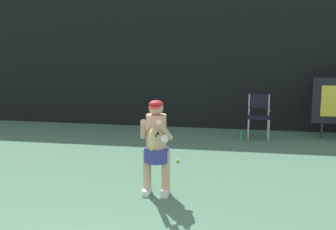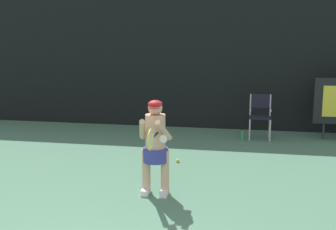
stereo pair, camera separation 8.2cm
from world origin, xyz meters
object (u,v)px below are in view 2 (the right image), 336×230
umpire_chair (260,114)px  water_bottle (242,135)px  tennis_ball_loose (178,161)px  tennis_player (155,144)px  tennis_racket (151,139)px

umpire_chair → water_bottle: size_ratio=4.08×
tennis_ball_loose → water_bottle: bearing=60.2°
tennis_player → tennis_ball_loose: tennis_player is taller
umpire_chair → water_bottle: 0.71m
water_bottle → umpire_chair: bearing=35.2°
tennis_player → tennis_ball_loose: size_ratio=21.93×
umpire_chair → tennis_racket: (-1.62, -4.73, 0.40)m
tennis_player → tennis_racket: tennis_player is taller
tennis_racket → water_bottle: bearing=73.4°
water_bottle → tennis_ball_loose: water_bottle is taller
umpire_chair → tennis_ball_loose: (-1.63, -2.42, -0.58)m
umpire_chair → tennis_player: (-1.68, -4.19, 0.20)m
umpire_chair → tennis_racket: bearing=-108.9°
umpire_chair → tennis_ball_loose: bearing=-124.0°
tennis_racket → tennis_ball_loose: bearing=88.9°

